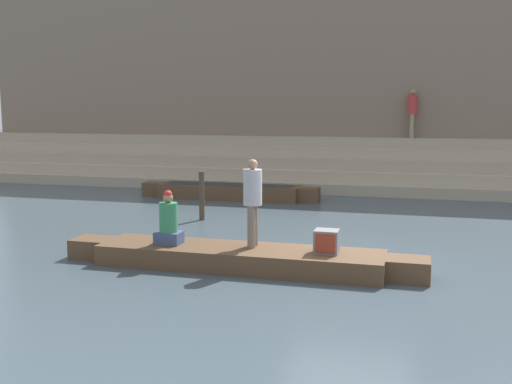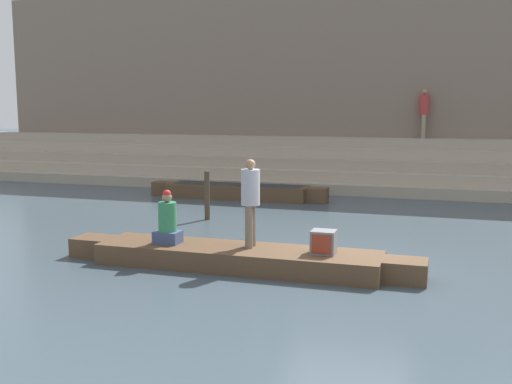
% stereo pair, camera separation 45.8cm
% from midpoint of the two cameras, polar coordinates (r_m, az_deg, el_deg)
% --- Properties ---
extents(ground_plane, '(120.00, 120.00, 0.00)m').
position_cam_midpoint_polar(ground_plane, '(11.82, 7.74, -6.83)').
color(ground_plane, '#3D4C56').
extents(ghat_steps, '(36.00, 2.85, 1.89)m').
position_cam_midpoint_polar(ghat_steps, '(22.32, 11.50, 1.92)').
color(ghat_steps, tan).
rests_on(ghat_steps, ground).
extents(back_wall, '(34.20, 1.28, 7.76)m').
position_cam_midpoint_polar(back_wall, '(23.85, 12.00, 9.89)').
color(back_wall, '#7F6B5B').
rests_on(back_wall, ground).
extents(rowboat_main, '(6.98, 1.35, 0.39)m').
position_cam_midpoint_polar(rowboat_main, '(11.42, -2.77, -6.19)').
color(rowboat_main, brown).
rests_on(rowboat_main, ground).
extents(person_standing, '(0.35, 0.35, 1.67)m').
position_cam_midpoint_polar(person_standing, '(11.25, -1.49, -0.48)').
color(person_standing, '#756656').
rests_on(person_standing, rowboat_main).
extents(person_rowing, '(0.50, 0.39, 1.05)m').
position_cam_midpoint_polar(person_rowing, '(11.75, -9.44, -2.91)').
color(person_rowing, '#3D4C75').
rests_on(person_rowing, rowboat_main).
extents(tv_set, '(0.44, 0.39, 0.43)m').
position_cam_midpoint_polar(tv_set, '(10.95, 5.55, -4.72)').
color(tv_set, slate).
rests_on(tv_set, rowboat_main).
extents(moored_boat_shore, '(6.08, 1.10, 0.47)m').
position_cam_midpoint_polar(moored_boat_shore, '(19.98, -3.26, 0.07)').
color(moored_boat_shore, brown).
rests_on(moored_boat_shore, ground).
extents(mooring_post, '(0.15, 0.15, 1.32)m').
position_cam_midpoint_polar(mooring_post, '(16.20, -6.00, -0.36)').
color(mooring_post, '#473828').
rests_on(mooring_post, ground).
extents(person_on_steps, '(0.35, 0.35, 1.79)m').
position_cam_midpoint_polar(person_on_steps, '(22.91, 14.12, 7.59)').
color(person_on_steps, gray).
rests_on(person_on_steps, ghat_steps).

